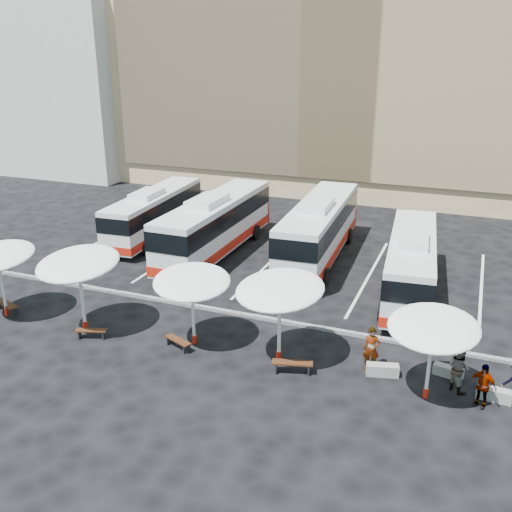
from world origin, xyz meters
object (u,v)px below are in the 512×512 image
at_px(sunshade_2, 192,282).
at_px(passenger_1, 459,368).
at_px(passenger_2, 482,386).
at_px(wood_bench_2, 178,342).
at_px(bus_2, 319,228).
at_px(passenger_0, 371,349).
at_px(bus_0, 155,212).
at_px(conc_bench_1, 448,371).
at_px(wood_bench_1, 91,332).
at_px(sunshade_4, 434,328).
at_px(sunshade_1, 78,264).
at_px(conc_bench_2, 494,394).
at_px(bus_3, 411,262).
at_px(sunshade_3, 280,290).
at_px(wood_bench_3, 292,365).
at_px(bus_1, 216,223).
at_px(conc_bench_0, 382,370).
at_px(wood_bench_0, 6,305).

xyz_separation_m(sunshade_2, passenger_1, (10.95, 0.43, -1.99)).
bearing_deg(passenger_2, wood_bench_2, -157.66).
height_order(bus_2, passenger_0, bus_2).
bearing_deg(bus_0, conc_bench_1, -32.87).
relative_size(sunshade_2, wood_bench_1, 3.09).
relative_size(sunshade_4, passenger_1, 1.93).
relative_size(sunshade_2, passenger_1, 2.31).
bearing_deg(sunshade_1, bus_0, 107.44).
relative_size(bus_2, conc_bench_2, 9.89).
distance_m(bus_3, sunshade_3, 9.99).
bearing_deg(bus_2, wood_bench_3, -81.64).
distance_m(wood_bench_2, passenger_0, 8.18).
bearing_deg(bus_1, passenger_0, -40.98).
height_order(conc_bench_0, passenger_1, passenger_1).
bearing_deg(passenger_1, wood_bench_3, 53.15).
bearing_deg(bus_1, wood_bench_2, -72.55).
height_order(bus_2, passenger_2, bus_2).
height_order(sunshade_2, passenger_0, sunshade_2).
bearing_deg(wood_bench_2, conc_bench_0, 7.21).
xyz_separation_m(bus_3, sunshade_1, (-13.29, -9.71, 1.50)).
bearing_deg(sunshade_3, conc_bench_0, 5.74).
bearing_deg(sunshade_4, passenger_0, 151.35).
bearing_deg(sunshade_1, sunshade_3, 4.38).
height_order(conc_bench_1, passenger_2, passenger_2).
bearing_deg(bus_3, wood_bench_1, -145.94).
distance_m(sunshade_2, conc_bench_2, 12.55).
height_order(bus_0, bus_1, bus_1).
height_order(bus_1, bus_2, bus_2).
height_order(sunshade_4, wood_bench_1, sunshade_4).
bearing_deg(wood_bench_0, sunshade_4, 0.29).
distance_m(wood_bench_3, conc_bench_0, 3.57).
distance_m(bus_0, sunshade_4, 23.30).
xyz_separation_m(wood_bench_1, passenger_2, (16.27, 0.90, 0.54)).
bearing_deg(wood_bench_0, passenger_1, 2.84).
distance_m(bus_0, sunshade_2, 15.68).
height_order(sunshade_3, passenger_2, sunshade_3).
distance_m(bus_2, sunshade_4, 15.01).
bearing_deg(bus_2, conc_bench_0, -66.23).
height_order(wood_bench_0, passenger_2, passenger_2).
bearing_deg(bus_0, passenger_0, -38.28).
height_order(wood_bench_0, passenger_0, passenger_0).
bearing_deg(passenger_2, wood_bench_3, -156.08).
distance_m(bus_1, wood_bench_1, 12.25).
bearing_deg(passenger_2, bus_1, 165.65).
bearing_deg(bus_3, passenger_1, -76.47).
relative_size(wood_bench_3, passenger_0, 0.92).
relative_size(bus_3, wood_bench_1, 7.82).
bearing_deg(passenger_0, sunshade_1, 176.50).
height_order(sunshade_1, conc_bench_1, sunshade_1).
height_order(sunshade_1, wood_bench_0, sunshade_1).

